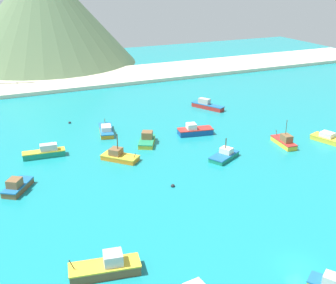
{
  "coord_description": "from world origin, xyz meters",
  "views": [
    {
      "loc": [
        -34.17,
        -34.52,
        36.07
      ],
      "look_at": [
        0.75,
        43.34,
        1.51
      ],
      "focal_mm": 45.48,
      "sensor_mm": 36.0,
      "label": 1
    }
  ],
  "objects_px": {
    "fishing_boat_9": "(207,105)",
    "fishing_boat_8": "(119,156)",
    "fishing_boat_4": "(106,267)",
    "fishing_boat_5": "(284,142)",
    "fishing_boat_3": "(195,131)",
    "buoy_1": "(70,123)",
    "fishing_boat_11": "(17,186)",
    "fishing_boat_0": "(224,155)",
    "fishing_boat_14": "(45,152)",
    "buoy_0": "(173,186)",
    "fishing_boat_1": "(106,130)",
    "fishing_boat_2": "(330,139)",
    "fishing_boat_6": "(147,140)"
  },
  "relations": [
    {
      "from": "fishing_boat_6",
      "to": "buoy_1",
      "type": "bearing_deg",
      "value": 121.85
    },
    {
      "from": "fishing_boat_6",
      "to": "fishing_boat_11",
      "type": "distance_m",
      "value": 30.92
    },
    {
      "from": "fishing_boat_2",
      "to": "fishing_boat_3",
      "type": "relative_size",
      "value": 1.1
    },
    {
      "from": "fishing_boat_9",
      "to": "fishing_boat_3",
      "type": "bearing_deg",
      "value": -127.04
    },
    {
      "from": "fishing_boat_5",
      "to": "fishing_boat_9",
      "type": "bearing_deg",
      "value": 94.41
    },
    {
      "from": "fishing_boat_1",
      "to": "buoy_0",
      "type": "distance_m",
      "value": 31.15
    },
    {
      "from": "fishing_boat_3",
      "to": "fishing_boat_0",
      "type": "bearing_deg",
      "value": -93.12
    },
    {
      "from": "fishing_boat_5",
      "to": "buoy_0",
      "type": "xyz_separation_m",
      "value": [
        -30.57,
        -7.44,
        -0.84
      ]
    },
    {
      "from": "fishing_boat_5",
      "to": "fishing_boat_2",
      "type": "bearing_deg",
      "value": -14.12
    },
    {
      "from": "fishing_boat_3",
      "to": "buoy_1",
      "type": "xyz_separation_m",
      "value": [
        -25.3,
        19.94,
        -0.82
      ]
    },
    {
      "from": "fishing_boat_3",
      "to": "buoy_1",
      "type": "height_order",
      "value": "fishing_boat_3"
    },
    {
      "from": "fishing_boat_5",
      "to": "fishing_boat_14",
      "type": "xyz_separation_m",
      "value": [
        -49.23,
        15.45,
        0.04
      ]
    },
    {
      "from": "fishing_boat_3",
      "to": "fishing_boat_9",
      "type": "xyz_separation_m",
      "value": [
        12.5,
        16.57,
        0.01
      ]
    },
    {
      "from": "fishing_boat_3",
      "to": "fishing_boat_9",
      "type": "bearing_deg",
      "value": 52.96
    },
    {
      "from": "fishing_boat_0",
      "to": "fishing_boat_8",
      "type": "distance_m",
      "value": 21.62
    },
    {
      "from": "fishing_boat_8",
      "to": "buoy_0",
      "type": "distance_m",
      "value": 15.91
    },
    {
      "from": "fishing_boat_4",
      "to": "buoy_0",
      "type": "distance_m",
      "value": 25.11
    },
    {
      "from": "fishing_boat_8",
      "to": "fishing_boat_3",
      "type": "bearing_deg",
      "value": 17.74
    },
    {
      "from": "fishing_boat_3",
      "to": "fishing_boat_14",
      "type": "distance_m",
      "value": 34.37
    },
    {
      "from": "fishing_boat_5",
      "to": "fishing_boat_1",
      "type": "bearing_deg",
      "value": 145.08
    },
    {
      "from": "fishing_boat_0",
      "to": "fishing_boat_8",
      "type": "bearing_deg",
      "value": 157.69
    },
    {
      "from": "fishing_boat_1",
      "to": "fishing_boat_2",
      "type": "xyz_separation_m",
      "value": [
        44.46,
        -26.24,
        -0.04
      ]
    },
    {
      "from": "fishing_boat_4",
      "to": "fishing_boat_14",
      "type": "relative_size",
      "value": 1.08
    },
    {
      "from": "fishing_boat_4",
      "to": "fishing_boat_9",
      "type": "xyz_separation_m",
      "value": [
        45.77,
        56.18,
        -0.04
      ]
    },
    {
      "from": "fishing_boat_8",
      "to": "fishing_boat_9",
      "type": "xyz_separation_m",
      "value": [
        33.31,
        23.22,
        0.13
      ]
    },
    {
      "from": "fishing_boat_1",
      "to": "fishing_boat_4",
      "type": "bearing_deg",
      "value": -106.43
    },
    {
      "from": "fishing_boat_9",
      "to": "fishing_boat_8",
      "type": "bearing_deg",
      "value": -145.12
    },
    {
      "from": "fishing_boat_5",
      "to": "fishing_boat_9",
      "type": "distance_m",
      "value": 30.92
    },
    {
      "from": "fishing_boat_1",
      "to": "buoy_0",
      "type": "bearing_deg",
      "value": -84.18
    },
    {
      "from": "fishing_boat_9",
      "to": "fishing_boat_1",
      "type": "bearing_deg",
      "value": -166.92
    },
    {
      "from": "fishing_boat_2",
      "to": "fishing_boat_11",
      "type": "distance_m",
      "value": 67.07
    },
    {
      "from": "fishing_boat_11",
      "to": "fishing_boat_0",
      "type": "bearing_deg",
      "value": -4.18
    },
    {
      "from": "fishing_boat_11",
      "to": "buoy_0",
      "type": "height_order",
      "value": "fishing_boat_11"
    },
    {
      "from": "fishing_boat_11",
      "to": "fishing_boat_4",
      "type": "bearing_deg",
      "value": -73.9
    },
    {
      "from": "fishing_boat_2",
      "to": "fishing_boat_0",
      "type": "bearing_deg",
      "value": 175.45
    },
    {
      "from": "fishing_boat_4",
      "to": "fishing_boat_14",
      "type": "bearing_deg",
      "value": 91.52
    },
    {
      "from": "fishing_boat_2",
      "to": "buoy_0",
      "type": "distance_m",
      "value": 41.58
    },
    {
      "from": "fishing_boat_2",
      "to": "fishing_boat_3",
      "type": "height_order",
      "value": "fishing_boat_3"
    },
    {
      "from": "fishing_boat_3",
      "to": "fishing_boat_4",
      "type": "height_order",
      "value": "fishing_boat_4"
    },
    {
      "from": "fishing_boat_0",
      "to": "fishing_boat_4",
      "type": "relative_size",
      "value": 0.82
    },
    {
      "from": "fishing_boat_2",
      "to": "fishing_boat_8",
      "type": "xyz_separation_m",
      "value": [
        -46.42,
        10.31,
        0.06
      ]
    },
    {
      "from": "fishing_boat_2",
      "to": "fishing_boat_14",
      "type": "distance_m",
      "value": 62.65
    },
    {
      "from": "buoy_1",
      "to": "buoy_0",
      "type": "bearing_deg",
      "value": -77.0
    },
    {
      "from": "fishing_boat_2",
      "to": "fishing_boat_6",
      "type": "xyz_separation_m",
      "value": [
        -38.01,
        16.15,
        0.15
      ]
    },
    {
      "from": "fishing_boat_9",
      "to": "buoy_1",
      "type": "relative_size",
      "value": 13.88
    },
    {
      "from": "fishing_boat_0",
      "to": "fishing_boat_2",
      "type": "height_order",
      "value": "fishing_boat_0"
    },
    {
      "from": "fishing_boat_4",
      "to": "fishing_boat_9",
      "type": "height_order",
      "value": "fishing_boat_4"
    },
    {
      "from": "fishing_boat_6",
      "to": "fishing_boat_2",
      "type": "bearing_deg",
      "value": -23.01
    },
    {
      "from": "fishing_boat_4",
      "to": "fishing_boat_5",
      "type": "height_order",
      "value": "fishing_boat_5"
    },
    {
      "from": "fishing_boat_0",
      "to": "fishing_boat_6",
      "type": "relative_size",
      "value": 1.02
    }
  ]
}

